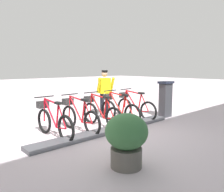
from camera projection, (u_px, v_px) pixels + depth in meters
ground_plane at (109, 132)px, 6.15m from camera, size 60.00×60.00×0.00m
dock_rail_base at (109, 130)px, 6.15m from camera, size 0.44×4.65×0.10m
payment_kiosk at (165, 98)px, 7.94m from camera, size 0.36×0.52×1.28m
bike_docked_0 at (134, 106)px, 7.71m from camera, size 1.72×0.54×1.02m
bike_docked_1 at (118, 109)px, 7.20m from camera, size 1.72×0.54×1.02m
bike_docked_2 at (100, 112)px, 6.68m from camera, size 1.72×0.54×1.02m
bike_docked_3 at (78, 116)px, 6.16m from camera, size 1.72×0.54×1.02m
bike_docked_4 at (53, 121)px, 5.65m from camera, size 1.72×0.54×1.02m
worker_near_rack at (105, 91)px, 8.21m from camera, size 0.58×0.69×1.66m
planter_bush at (126, 137)px, 3.92m from camera, size 0.76×0.76×0.97m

